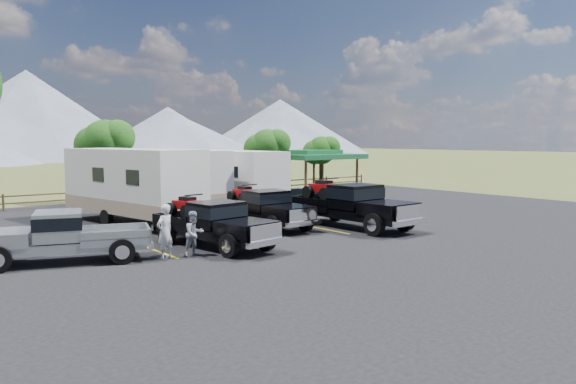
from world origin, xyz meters
TOP-DOWN VIEW (x-y plane):
  - ground at (0.00, 0.00)m, footprint 320.00×320.00m
  - asphalt_lot at (0.00, 3.00)m, footprint 44.00×34.00m
  - stall_lines at (0.00, 4.00)m, footprint 12.12×5.50m
  - tree_ne_a at (8.97, 17.01)m, footprint 3.11×2.92m
  - tree_ne_b at (14.98, 18.01)m, footprint 2.77×2.59m
  - tree_north at (-2.03, 19.02)m, footprint 3.46×3.24m
  - rail_fence at (2.00, 18.50)m, footprint 36.12×0.12m
  - pavilion at (13.00, 17.00)m, footprint 6.20×6.20m
  - rig_left at (-3.99, 2.37)m, footprint 2.68×5.89m
  - rig_center at (0.18, 5.00)m, footprint 2.02×5.69m
  - rig_right at (3.34, 2.57)m, footprint 2.57×6.66m
  - trailer_left at (-4.08, 9.65)m, footprint 4.06×10.25m
  - trailer_center at (-0.05, 13.06)m, footprint 2.62×9.75m
  - trailer_right at (3.10, 12.20)m, footprint 2.61×9.57m
  - pickup_silver at (-9.19, 2.97)m, footprint 5.88×3.45m
  - person_a at (-6.32, 1.52)m, footprint 0.78×0.65m
  - person_b at (-5.33, 1.31)m, footprint 0.81×0.67m

SIDE VIEW (x-z plane):
  - ground at x=0.00m, z-range 0.00..0.00m
  - asphalt_lot at x=0.00m, z-range 0.00..0.04m
  - stall_lines at x=0.00m, z-range 0.04..0.05m
  - rail_fence at x=2.00m, z-range 0.11..1.11m
  - person_b at x=-5.33m, z-range 0.04..1.59m
  - pickup_silver at x=-9.19m, z-range 0.07..1.76m
  - rig_left at x=-3.99m, z-range 0.01..1.90m
  - rig_center at x=0.18m, z-range 0.01..1.90m
  - person_a at x=-6.32m, z-range 0.04..1.88m
  - rig_right at x=3.34m, z-range 0.00..2.19m
  - trailer_right at x=3.10m, z-range 0.12..3.45m
  - trailer_center at x=-0.05m, z-range 0.12..3.52m
  - trailer_left at x=-4.08m, z-range 0.12..3.67m
  - pavilion at x=13.00m, z-range 1.18..4.40m
  - tree_ne_b at x=14.98m, z-range 0.99..5.26m
  - tree_ne_a at x=8.97m, z-range 1.10..5.86m
  - tree_north at x=-2.03m, z-range 1.21..6.46m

